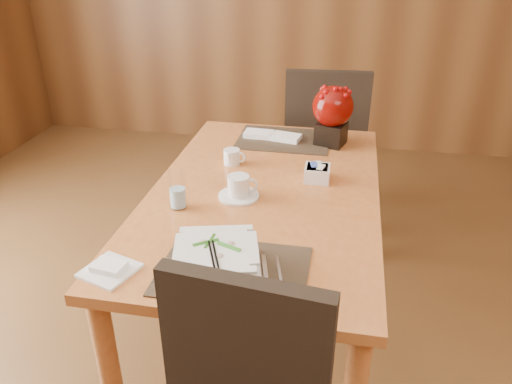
% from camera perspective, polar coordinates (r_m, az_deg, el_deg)
% --- Properties ---
extents(dining_table, '(0.90, 1.50, 0.75)m').
position_cam_1_polar(dining_table, '(2.04, 0.97, -2.17)').
color(dining_table, '#C36F36').
rests_on(dining_table, ground).
extents(placemat_near, '(0.45, 0.33, 0.01)m').
position_cam_1_polar(placemat_near, '(1.54, -2.57, -8.95)').
color(placemat_near, black).
rests_on(placemat_near, dining_table).
extents(placemat_far, '(0.45, 0.33, 0.01)m').
position_cam_1_polar(placemat_far, '(2.49, 3.18, 6.02)').
color(placemat_far, black).
rests_on(placemat_far, dining_table).
extents(soup_setting, '(0.32, 0.32, 0.11)m').
position_cam_1_polar(soup_setting, '(1.49, -4.54, -8.07)').
color(soup_setting, white).
rests_on(soup_setting, dining_table).
extents(coffee_cup, '(0.16, 0.16, 0.09)m').
position_cam_1_polar(coffee_cup, '(1.93, -2.00, 0.43)').
color(coffee_cup, white).
rests_on(coffee_cup, dining_table).
extents(water_glass, '(0.08, 0.08, 0.15)m').
position_cam_1_polar(water_glass, '(1.86, -8.98, 0.24)').
color(water_glass, white).
rests_on(water_glass, dining_table).
extents(creamer_jug, '(0.11, 0.11, 0.07)m').
position_cam_1_polar(creamer_jug, '(2.21, -2.78, 4.04)').
color(creamer_jug, white).
rests_on(creamer_jug, dining_table).
extents(sugar_caddy, '(0.10, 0.10, 0.06)m').
position_cam_1_polar(sugar_caddy, '(2.08, 7.00, 2.13)').
color(sugar_caddy, white).
rests_on(sugar_caddy, dining_table).
extents(berry_decor, '(0.19, 0.19, 0.29)m').
position_cam_1_polar(berry_decor, '(2.41, 8.74, 9.04)').
color(berry_decor, black).
rests_on(berry_decor, dining_table).
extents(napkins_far, '(0.29, 0.14, 0.03)m').
position_cam_1_polar(napkins_far, '(2.49, 2.08, 6.43)').
color(napkins_far, white).
rests_on(napkins_far, dining_table).
extents(bread_plate, '(0.18, 0.18, 0.01)m').
position_cam_1_polar(bread_plate, '(1.60, -16.39, -8.59)').
color(bread_plate, white).
rests_on(bread_plate, dining_table).
extents(far_chair, '(0.51, 0.52, 1.02)m').
position_cam_1_polar(far_chair, '(2.96, 7.76, 5.72)').
color(far_chair, black).
rests_on(far_chair, ground).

